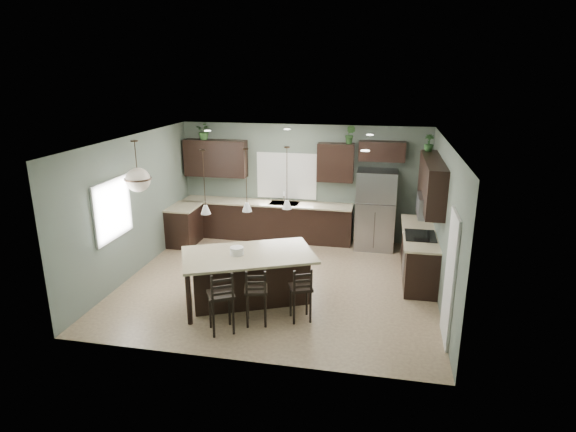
# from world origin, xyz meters

# --- Properties ---
(ground) EXTENTS (6.00, 6.00, 0.00)m
(ground) POSITION_xyz_m (0.00, 0.00, 0.00)
(ground) COLOR #9E8466
(ground) RESTS_ON ground
(pantry_door) EXTENTS (0.04, 0.82, 2.04)m
(pantry_door) POSITION_xyz_m (2.98, -1.55, 1.02)
(pantry_door) COLOR white
(pantry_door) RESTS_ON ground
(window_back) EXTENTS (1.35, 0.02, 1.00)m
(window_back) POSITION_xyz_m (-0.40, 2.73, 1.55)
(window_back) COLOR white
(window_back) RESTS_ON room_shell
(window_left) EXTENTS (0.02, 1.10, 1.00)m
(window_left) POSITION_xyz_m (-2.98, -0.80, 1.55)
(window_left) COLOR white
(window_left) RESTS_ON room_shell
(left_return_cabs) EXTENTS (0.60, 0.90, 0.90)m
(left_return_cabs) POSITION_xyz_m (-2.70, 1.70, 0.45)
(left_return_cabs) COLOR black
(left_return_cabs) RESTS_ON ground
(left_return_countertop) EXTENTS (0.66, 0.96, 0.04)m
(left_return_countertop) POSITION_xyz_m (-2.68, 1.70, 0.92)
(left_return_countertop) COLOR #B8B08B
(left_return_countertop) RESTS_ON left_return_cabs
(back_lower_cabs) EXTENTS (4.20, 0.60, 0.90)m
(back_lower_cabs) POSITION_xyz_m (-0.85, 2.45, 0.45)
(back_lower_cabs) COLOR black
(back_lower_cabs) RESTS_ON ground
(back_countertop) EXTENTS (4.20, 0.66, 0.04)m
(back_countertop) POSITION_xyz_m (-0.85, 2.43, 0.92)
(back_countertop) COLOR #B8B08B
(back_countertop) RESTS_ON back_lower_cabs
(sink_inset) EXTENTS (0.70, 0.45, 0.01)m
(sink_inset) POSITION_xyz_m (-0.40, 2.43, 0.94)
(sink_inset) COLOR gray
(sink_inset) RESTS_ON back_countertop
(faucet) EXTENTS (0.02, 0.02, 0.28)m
(faucet) POSITION_xyz_m (-0.40, 2.40, 1.08)
(faucet) COLOR silver
(faucet) RESTS_ON back_countertop
(back_upper_left) EXTENTS (1.55, 0.34, 0.90)m
(back_upper_left) POSITION_xyz_m (-2.15, 2.58, 1.95)
(back_upper_left) COLOR black
(back_upper_left) RESTS_ON room_shell
(back_upper_right) EXTENTS (0.85, 0.34, 0.90)m
(back_upper_right) POSITION_xyz_m (0.80, 2.58, 1.95)
(back_upper_right) COLOR black
(back_upper_right) RESTS_ON room_shell
(fridge_header) EXTENTS (1.05, 0.34, 0.45)m
(fridge_header) POSITION_xyz_m (1.85, 2.58, 2.25)
(fridge_header) COLOR black
(fridge_header) RESTS_ON room_shell
(right_lower_cabs) EXTENTS (0.60, 2.35, 0.90)m
(right_lower_cabs) POSITION_xyz_m (2.70, 0.87, 0.45)
(right_lower_cabs) COLOR black
(right_lower_cabs) RESTS_ON ground
(right_countertop) EXTENTS (0.66, 2.35, 0.04)m
(right_countertop) POSITION_xyz_m (2.68, 0.87, 0.92)
(right_countertop) COLOR #B8B08B
(right_countertop) RESTS_ON right_lower_cabs
(cooktop) EXTENTS (0.58, 0.75, 0.02)m
(cooktop) POSITION_xyz_m (2.68, 0.60, 0.94)
(cooktop) COLOR black
(cooktop) RESTS_ON right_countertop
(wall_oven_front) EXTENTS (0.01, 0.72, 0.60)m
(wall_oven_front) POSITION_xyz_m (2.40, 0.60, 0.45)
(wall_oven_front) COLOR gray
(wall_oven_front) RESTS_ON right_lower_cabs
(right_upper_cabs) EXTENTS (0.34, 2.35, 0.90)m
(right_upper_cabs) POSITION_xyz_m (2.83, 0.87, 1.95)
(right_upper_cabs) COLOR black
(right_upper_cabs) RESTS_ON room_shell
(microwave) EXTENTS (0.40, 0.75, 0.40)m
(microwave) POSITION_xyz_m (2.78, 0.60, 1.55)
(microwave) COLOR gray
(microwave) RESTS_ON right_upper_cabs
(refrigerator) EXTENTS (0.90, 0.74, 1.85)m
(refrigerator) POSITION_xyz_m (1.78, 2.33, 0.93)
(refrigerator) COLOR gray
(refrigerator) RESTS_ON ground
(kitchen_island) EXTENTS (2.62, 2.12, 0.92)m
(kitchen_island) POSITION_xyz_m (-0.35, -0.93, 0.46)
(kitchen_island) COLOR black
(kitchen_island) RESTS_ON ground
(serving_dish) EXTENTS (0.24, 0.24, 0.14)m
(serving_dish) POSITION_xyz_m (-0.53, -1.01, 0.99)
(serving_dish) COLOR white
(serving_dish) RESTS_ON kitchen_island
(bar_stool_left) EXTENTS (0.54, 0.54, 1.06)m
(bar_stool_left) POSITION_xyz_m (-0.49, -2.02, 0.53)
(bar_stool_left) COLOR black
(bar_stool_left) RESTS_ON ground
(bar_stool_center) EXTENTS (0.45, 0.45, 1.00)m
(bar_stool_center) POSITION_xyz_m (-0.02, -1.67, 0.50)
(bar_stool_center) COLOR black
(bar_stool_center) RESTS_ON ground
(bar_stool_right) EXTENTS (0.47, 0.47, 0.97)m
(bar_stool_right) POSITION_xyz_m (0.67, -1.40, 0.48)
(bar_stool_right) COLOR black
(bar_stool_right) RESTS_ON ground
(pendant_left) EXTENTS (0.17, 0.17, 1.10)m
(pendant_left) POSITION_xyz_m (-0.99, -1.22, 2.25)
(pendant_left) COLOR silver
(pendant_left) RESTS_ON room_shell
(pendant_center) EXTENTS (0.17, 0.17, 1.10)m
(pendant_center) POSITION_xyz_m (-0.35, -0.93, 2.25)
(pendant_center) COLOR silver
(pendant_center) RESTS_ON room_shell
(pendant_right) EXTENTS (0.17, 0.17, 1.10)m
(pendant_right) POSITION_xyz_m (0.29, -0.64, 2.25)
(pendant_right) COLOR silver
(pendant_right) RESTS_ON room_shell
(chandelier) EXTENTS (0.50, 0.50, 0.98)m
(chandelier) POSITION_xyz_m (-2.60, -0.45, 2.31)
(chandelier) COLOR beige
(chandelier) RESTS_ON room_shell
(plant_back_left) EXTENTS (0.45, 0.42, 0.41)m
(plant_back_left) POSITION_xyz_m (-2.40, 2.55, 2.61)
(plant_back_left) COLOR #2F5826
(plant_back_left) RESTS_ON back_upper_left
(plant_back_right) EXTENTS (0.29, 0.27, 0.43)m
(plant_back_right) POSITION_xyz_m (1.12, 2.55, 2.62)
(plant_back_right) COLOR #2B5023
(plant_back_right) RESTS_ON back_upper_right
(plant_right_wall) EXTENTS (0.20, 0.20, 0.35)m
(plant_right_wall) POSITION_xyz_m (2.80, 1.83, 2.57)
(plant_right_wall) COLOR #254D21
(plant_right_wall) RESTS_ON right_upper_cabs
(room_shell) EXTENTS (6.00, 6.00, 6.00)m
(room_shell) POSITION_xyz_m (0.00, 0.00, 1.70)
(room_shell) COLOR #5D6B5E
(room_shell) RESTS_ON ground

